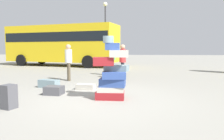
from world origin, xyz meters
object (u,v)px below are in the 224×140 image
(suitcase_slate_behind_tower, at_px, (49,84))
(person_passerby_in_red, at_px, (123,59))
(parked_bus, at_px, (62,43))
(suitcase_charcoal_white_trunk, at_px, (9,97))
(suitcase_tower, at_px, (112,76))
(suitcase_charcoal_upright_blue, at_px, (54,90))
(person_bearded_onlooker, at_px, (112,57))
(person_tourist_with_camera, at_px, (69,59))
(lamp_post, at_px, (105,23))
(suitcase_cream_foreground_near, at_px, (86,87))

(suitcase_slate_behind_tower, distance_m, person_passerby_in_red, 3.59)
(parked_bus, bearing_deg, suitcase_charcoal_white_trunk, -62.83)
(suitcase_tower, relative_size, parked_bus, 0.18)
(suitcase_charcoal_white_trunk, distance_m, suitcase_charcoal_upright_blue, 1.68)
(person_bearded_onlooker, bearing_deg, suitcase_charcoal_white_trunk, -5.21)
(person_tourist_with_camera, height_order, parked_bus, parked_bus)
(suitcase_charcoal_white_trunk, height_order, person_bearded_onlooker, person_bearded_onlooker)
(person_tourist_with_camera, relative_size, person_passerby_in_red, 1.00)
(suitcase_slate_behind_tower, xyz_separation_m, person_tourist_with_camera, (0.21, 1.72, 0.79))
(lamp_post, bearing_deg, suitcase_tower, -81.82)
(suitcase_charcoal_white_trunk, xyz_separation_m, person_tourist_with_camera, (0.08, 4.40, 0.65))
(suitcase_charcoal_upright_blue, relative_size, parked_bus, 0.06)
(suitcase_slate_behind_tower, relative_size, person_bearded_onlooker, 0.44)
(person_passerby_in_red, xyz_separation_m, lamp_post, (-1.96, 8.99, 2.61))
(suitcase_tower, bearing_deg, lamp_post, 98.18)
(parked_bus, distance_m, lamp_post, 4.17)
(suitcase_charcoal_white_trunk, distance_m, person_bearded_onlooker, 6.61)
(suitcase_slate_behind_tower, bearing_deg, parked_bus, 121.91)
(person_passerby_in_red, bearing_deg, suitcase_tower, -12.80)
(person_passerby_in_red, bearing_deg, person_bearded_onlooker, -165.36)
(suitcase_charcoal_white_trunk, distance_m, suitcase_slate_behind_tower, 2.69)
(suitcase_tower, bearing_deg, person_passerby_in_red, 88.53)
(suitcase_tower, xyz_separation_m, lamp_post, (-1.86, 12.92, 2.90))
(suitcase_charcoal_upright_blue, distance_m, person_tourist_with_camera, 2.94)
(suitcase_cream_foreground_near, xyz_separation_m, suitcase_slate_behind_tower, (-1.38, 0.22, 0.05))
(person_passerby_in_red, bearing_deg, lamp_post, -179.03)
(suitcase_slate_behind_tower, height_order, suitcase_charcoal_upright_blue, suitcase_slate_behind_tower)
(person_tourist_with_camera, bearing_deg, suitcase_cream_foreground_near, 8.31)
(suitcase_tower, bearing_deg, person_tourist_with_camera, 124.43)
(suitcase_charcoal_upright_blue, bearing_deg, person_passerby_in_red, 65.78)
(person_tourist_with_camera, bearing_deg, suitcase_charcoal_upright_blue, -14.90)
(lamp_post, bearing_deg, person_bearded_onlooker, -79.99)
(suitcase_charcoal_upright_blue, distance_m, parked_bus, 11.22)
(person_tourist_with_camera, relative_size, parked_bus, 0.17)
(suitcase_cream_foreground_near, relative_size, lamp_post, 0.12)
(suitcase_charcoal_upright_blue, distance_m, person_bearded_onlooker, 4.98)
(suitcase_charcoal_white_trunk, bearing_deg, person_tourist_with_camera, 107.00)
(person_bearded_onlooker, relative_size, parked_bus, 0.17)
(suitcase_charcoal_upright_blue, bearing_deg, suitcase_cream_foreground_near, 52.29)
(person_tourist_with_camera, xyz_separation_m, person_passerby_in_red, (2.30, 0.73, -0.00))
(person_tourist_with_camera, height_order, lamp_post, lamp_post)
(lamp_post, bearing_deg, suitcase_slate_behind_tower, -92.73)
(suitcase_slate_behind_tower, xyz_separation_m, suitcase_charcoal_upright_blue, (0.60, -1.08, -0.01))
(suitcase_charcoal_upright_blue, xyz_separation_m, person_bearded_onlooker, (1.32, 4.72, 0.85))
(suitcase_charcoal_white_trunk, bearing_deg, person_bearded_onlooker, 92.20)
(suitcase_cream_foreground_near, distance_m, person_bearded_onlooker, 3.99)
(suitcase_charcoal_white_trunk, relative_size, parked_bus, 0.06)
(suitcase_tower, height_order, lamp_post, lamp_post)
(suitcase_cream_foreground_near, bearing_deg, person_tourist_with_camera, 129.28)
(suitcase_tower, relative_size, person_tourist_with_camera, 1.10)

